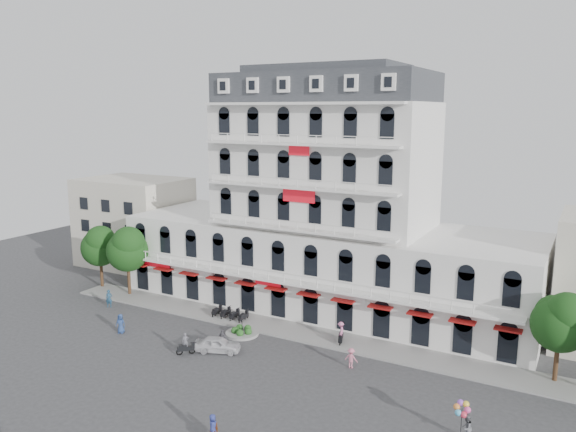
# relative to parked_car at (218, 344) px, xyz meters

# --- Properties ---
(ground) EXTENTS (120.00, 120.00, 0.00)m
(ground) POSITION_rel_parked_car_xyz_m (2.75, -1.71, -0.70)
(ground) COLOR #38383A
(ground) RESTS_ON ground
(sidewalk) EXTENTS (53.00, 4.00, 0.16)m
(sidewalk) POSITION_rel_parked_car_xyz_m (2.75, 7.29, -0.62)
(sidewalk) COLOR gray
(sidewalk) RESTS_ON ground
(main_building) EXTENTS (45.00, 15.00, 25.80)m
(main_building) POSITION_rel_parked_car_xyz_m (2.75, 16.29, 9.26)
(main_building) COLOR silver
(main_building) RESTS_ON ground
(flank_building_west) EXTENTS (14.00, 10.00, 12.00)m
(flank_building_west) POSITION_rel_parked_car_xyz_m (-27.25, 18.29, 5.30)
(flank_building_west) COLOR beige
(flank_building_west) RESTS_ON ground
(traffic_island) EXTENTS (3.20, 3.20, 1.60)m
(traffic_island) POSITION_rel_parked_car_xyz_m (-0.25, 4.29, -0.44)
(traffic_island) COLOR gray
(traffic_island) RESTS_ON ground
(parked_scooter_row) EXTENTS (4.40, 1.80, 1.10)m
(parked_scooter_row) POSITION_rel_parked_car_xyz_m (-3.60, 7.09, -0.70)
(parked_scooter_row) COLOR black
(parked_scooter_row) RESTS_ON ground
(tree_west_outer) EXTENTS (4.50, 4.48, 7.76)m
(tree_west_outer) POSITION_rel_parked_car_xyz_m (-23.19, 8.27, 4.65)
(tree_west_outer) COLOR #382314
(tree_west_outer) RESTS_ON ground
(tree_west_inner) EXTENTS (4.76, 4.76, 8.25)m
(tree_west_inner) POSITION_rel_parked_car_xyz_m (-18.19, 7.77, 4.99)
(tree_west_inner) COLOR #382314
(tree_west_inner) RESTS_ON ground
(tree_east_inner) EXTENTS (4.40, 4.37, 7.57)m
(tree_east_inner) POSITION_rel_parked_car_xyz_m (26.81, 8.27, 4.52)
(tree_east_inner) COLOR #382314
(tree_east_inner) RESTS_ON ground
(parked_car) EXTENTS (4.41, 3.04, 1.39)m
(parked_car) POSITION_rel_parked_car_xyz_m (0.00, 0.00, 0.00)
(parked_car) COLOR silver
(parked_car) RESTS_ON ground
(rider_west) EXTENTS (1.33, 1.28, 2.02)m
(rider_west) POSITION_rel_parked_car_xyz_m (-2.15, -1.82, 0.18)
(rider_west) COLOR black
(rider_west) RESTS_ON ground
(rider_east) EXTENTS (0.96, 1.58, 2.04)m
(rider_east) POSITION_rel_parked_car_xyz_m (8.00, -11.54, 0.30)
(rider_east) COLOR #663012
(rider_east) RESTS_ON ground
(rider_center) EXTENTS (0.92, 1.65, 2.14)m
(rider_center) POSITION_rel_parked_car_xyz_m (8.91, 6.92, 0.43)
(rider_center) COLOR black
(rider_center) RESTS_ON ground
(pedestrian_left) EXTENTS (1.09, 0.90, 1.91)m
(pedestrian_left) POSITION_rel_parked_car_xyz_m (-10.75, -1.03, 0.26)
(pedestrian_left) COLOR navy
(pedestrian_left) RESTS_ON ground
(pedestrian_mid) EXTENTS (0.92, 0.40, 1.55)m
(pedestrian_mid) POSITION_rel_parked_car_xyz_m (-0.37, 1.27, 0.08)
(pedestrian_mid) COLOR slate
(pedestrian_mid) RESTS_ON ground
(pedestrian_right) EXTENTS (1.13, 0.67, 1.73)m
(pedestrian_right) POSITION_rel_parked_car_xyz_m (11.65, 2.81, 0.17)
(pedestrian_right) COLOR #D5718B
(pedestrian_right) RESTS_ON ground
(pedestrian_far) EXTENTS (0.85, 0.76, 1.94)m
(pedestrian_far) POSITION_rel_parked_car_xyz_m (-17.25, 3.68, 0.28)
(pedestrian_far) COLOR navy
(pedestrian_far) RESTS_ON ground
(balloon_vendor) EXTENTS (1.38, 1.32, 2.45)m
(balloon_vendor) POSITION_rel_parked_car_xyz_m (22.14, -3.20, 0.56)
(balloon_vendor) COLOR slate
(balloon_vendor) RESTS_ON ground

